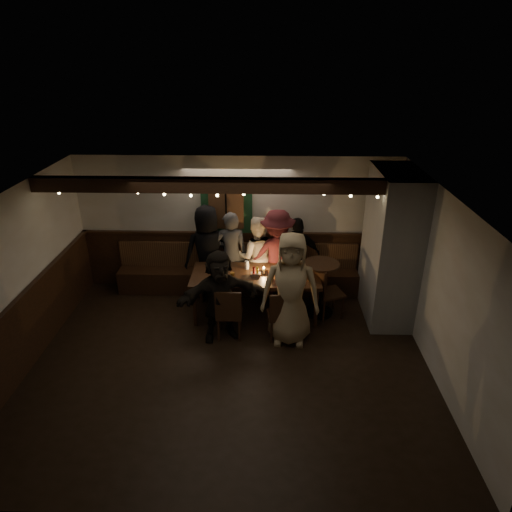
{
  "coord_description": "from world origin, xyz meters",
  "views": [
    {
      "loc": [
        0.56,
        -5.6,
        4.4
      ],
      "look_at": [
        0.37,
        1.6,
        1.05
      ],
      "focal_mm": 32.0,
      "sensor_mm": 36.0,
      "label": 1
    }
  ],
  "objects_px": {
    "person_d": "(277,255)",
    "person_g": "(290,289)",
    "high_top": "(320,282)",
    "dining_table": "(256,278)",
    "person_f": "(220,296)",
    "chair_near_right": "(281,313)",
    "person_c": "(257,257)",
    "chair_end": "(325,289)",
    "chair_near_left": "(229,311)",
    "person_a": "(208,252)",
    "person_e": "(297,258)",
    "person_b": "(231,255)"
  },
  "relations": [
    {
      "from": "chair_end",
      "to": "chair_near_left",
      "type": "bearing_deg",
      "value": -155.7
    },
    {
      "from": "chair_near_left",
      "to": "person_d",
      "type": "relative_size",
      "value": 0.53
    },
    {
      "from": "high_top",
      "to": "person_g",
      "type": "bearing_deg",
      "value": -124.14
    },
    {
      "from": "dining_table",
      "to": "person_c",
      "type": "bearing_deg",
      "value": 89.99
    },
    {
      "from": "chair_end",
      "to": "person_e",
      "type": "height_order",
      "value": "person_e"
    },
    {
      "from": "chair_end",
      "to": "person_c",
      "type": "height_order",
      "value": "person_c"
    },
    {
      "from": "chair_end",
      "to": "person_e",
      "type": "bearing_deg",
      "value": 121.11
    },
    {
      "from": "chair_near_right",
      "to": "person_b",
      "type": "distance_m",
      "value": 1.74
    },
    {
      "from": "chair_end",
      "to": "person_f",
      "type": "distance_m",
      "value": 1.9
    },
    {
      "from": "chair_near_right",
      "to": "person_g",
      "type": "xyz_separation_m",
      "value": [
        0.14,
        -0.0,
        0.44
      ]
    },
    {
      "from": "person_c",
      "to": "person_g",
      "type": "xyz_separation_m",
      "value": [
        0.56,
        -1.51,
        0.15
      ]
    },
    {
      "from": "chair_near_right",
      "to": "person_c",
      "type": "distance_m",
      "value": 1.59
    },
    {
      "from": "dining_table",
      "to": "person_f",
      "type": "distance_m",
      "value": 0.9
    },
    {
      "from": "person_e",
      "to": "person_c",
      "type": "bearing_deg",
      "value": -21.95
    },
    {
      "from": "dining_table",
      "to": "person_e",
      "type": "relative_size",
      "value": 1.41
    },
    {
      "from": "person_b",
      "to": "chair_near_right",
      "type": "bearing_deg",
      "value": 120.34
    },
    {
      "from": "dining_table",
      "to": "chair_near_left",
      "type": "height_order",
      "value": "dining_table"
    },
    {
      "from": "chair_near_right",
      "to": "person_e",
      "type": "relative_size",
      "value": 0.56
    },
    {
      "from": "high_top",
      "to": "person_d",
      "type": "height_order",
      "value": "person_d"
    },
    {
      "from": "chair_near_right",
      "to": "dining_table",
      "type": "bearing_deg",
      "value": 119.09
    },
    {
      "from": "high_top",
      "to": "chair_near_right",
      "type": "bearing_deg",
      "value": -130.08
    },
    {
      "from": "person_f",
      "to": "person_e",
      "type": "bearing_deg",
      "value": 27.61
    },
    {
      "from": "chair_end",
      "to": "person_a",
      "type": "distance_m",
      "value": 2.27
    },
    {
      "from": "person_d",
      "to": "person_g",
      "type": "distance_m",
      "value": 1.43
    },
    {
      "from": "chair_end",
      "to": "person_d",
      "type": "xyz_separation_m",
      "value": [
        -0.83,
        0.68,
        0.33
      ]
    },
    {
      "from": "person_d",
      "to": "person_g",
      "type": "bearing_deg",
      "value": 93.01
    },
    {
      "from": "chair_near_right",
      "to": "person_b",
      "type": "height_order",
      "value": "person_b"
    },
    {
      "from": "dining_table",
      "to": "person_c",
      "type": "distance_m",
      "value": 0.74
    },
    {
      "from": "chair_near_right",
      "to": "person_e",
      "type": "xyz_separation_m",
      "value": [
        0.33,
        1.49,
        0.29
      ]
    },
    {
      "from": "chair_end",
      "to": "person_g",
      "type": "bearing_deg",
      "value": -131.41
    },
    {
      "from": "person_e",
      "to": "person_g",
      "type": "bearing_deg",
      "value": 62.16
    },
    {
      "from": "person_b",
      "to": "person_f",
      "type": "height_order",
      "value": "person_b"
    },
    {
      "from": "dining_table",
      "to": "high_top",
      "type": "relative_size",
      "value": 2.24
    },
    {
      "from": "dining_table",
      "to": "high_top",
      "type": "bearing_deg",
      "value": 3.54
    },
    {
      "from": "chair_near_left",
      "to": "person_a",
      "type": "relative_size",
      "value": 0.51
    },
    {
      "from": "chair_near_left",
      "to": "chair_end",
      "type": "bearing_deg",
      "value": 24.3
    },
    {
      "from": "chair_near_left",
      "to": "person_a",
      "type": "distance_m",
      "value": 1.6
    },
    {
      "from": "person_f",
      "to": "person_g",
      "type": "bearing_deg",
      "value": -22.8
    },
    {
      "from": "high_top",
      "to": "person_c",
      "type": "bearing_deg",
      "value": 149.54
    },
    {
      "from": "person_a",
      "to": "person_d",
      "type": "height_order",
      "value": "person_a"
    },
    {
      "from": "dining_table",
      "to": "person_a",
      "type": "distance_m",
      "value": 1.16
    },
    {
      "from": "person_a",
      "to": "person_g",
      "type": "bearing_deg",
      "value": 115.64
    },
    {
      "from": "person_d",
      "to": "chair_near_right",
      "type": "bearing_deg",
      "value": 87.53
    },
    {
      "from": "chair_near_right",
      "to": "chair_end",
      "type": "xyz_separation_m",
      "value": [
        0.78,
        0.73,
        0.05
      ]
    },
    {
      "from": "chair_end",
      "to": "person_f",
      "type": "relative_size",
      "value": 0.63
    },
    {
      "from": "person_a",
      "to": "person_g",
      "type": "relative_size",
      "value": 0.95
    },
    {
      "from": "chair_near_right",
      "to": "person_g",
      "type": "height_order",
      "value": "person_g"
    },
    {
      "from": "person_d",
      "to": "person_f",
      "type": "distance_m",
      "value": 1.65
    },
    {
      "from": "chair_near_right",
      "to": "person_b",
      "type": "relative_size",
      "value": 0.52
    },
    {
      "from": "person_c",
      "to": "person_d",
      "type": "distance_m",
      "value": 0.4
    }
  ]
}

